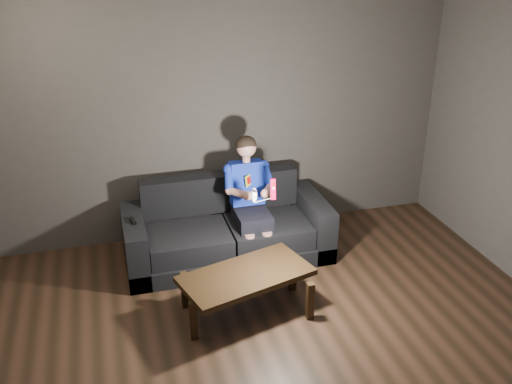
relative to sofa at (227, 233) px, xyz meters
name	(u,v)px	position (x,y,z in m)	size (l,w,h in m)	color
floor	(293,380)	(0.06, -1.90, -0.26)	(5.00, 5.00, 0.00)	black
back_wall	(217,113)	(0.06, 0.60, 1.09)	(5.00, 0.04, 2.70)	#403C38
ceiling	(306,2)	(0.06, -1.90, 2.44)	(5.00, 5.00, 0.02)	silver
sofa	(227,233)	(0.00, 0.00, 0.00)	(2.04, 0.88, 0.79)	black
child	(250,192)	(0.23, -0.04, 0.46)	(0.49, 0.61, 1.21)	black
wii_remote_red	(273,189)	(0.33, -0.51, 0.68)	(0.06, 0.08, 0.20)	red
nunchuk_white	(254,195)	(0.15, -0.51, 0.64)	(0.08, 0.10, 0.15)	white
wii_remote_black	(133,221)	(-0.92, -0.08, 0.31)	(0.06, 0.15, 0.03)	black
coffee_table	(246,278)	(-0.06, -0.99, 0.09)	(1.22, 0.84, 0.40)	black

